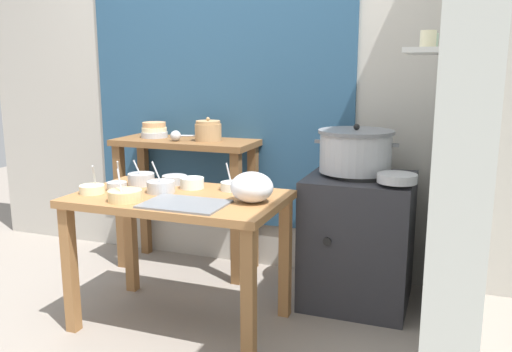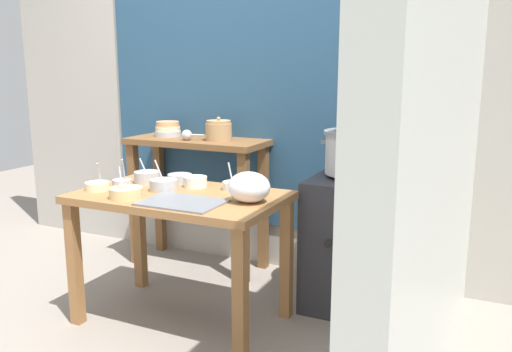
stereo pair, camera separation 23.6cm
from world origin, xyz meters
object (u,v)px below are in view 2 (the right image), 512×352
steamer_pot (362,152)px  prep_bowl_3 (234,185)px  stove_block (364,242)px  bowl_stack_enamel (168,129)px  prep_bowl_0 (126,192)px  prep_bowl_7 (164,184)px  prep_bowl_6 (122,183)px  plastic_bag (249,187)px  prep_bowl_4 (195,181)px  prep_bowl_5 (180,178)px  ladle (188,135)px  wide_pan (400,181)px  prep_bowl_2 (147,177)px  prep_table (180,214)px  back_shelf_table (197,171)px  clay_pot (219,131)px  serving_tray (182,202)px  prep_bowl_1 (97,186)px

steamer_pot → prep_bowl_3: (-0.59, -0.44, -0.16)m
stove_block → bowl_stack_enamel: (-1.45, 0.16, 0.57)m
prep_bowl_0 → prep_bowl_7: (0.08, 0.22, 0.00)m
bowl_stack_enamel → prep_bowl_6: (0.24, -0.80, -0.20)m
plastic_bag → prep_bowl_0: prep_bowl_0 is taller
prep_bowl_4 → prep_bowl_5: bearing=155.4°
bowl_stack_enamel → prep_bowl_7: (0.49, -0.76, -0.20)m
ladle → wide_pan: bearing=-9.6°
plastic_bag → prep_bowl_7: (-0.53, 0.03, -0.04)m
wide_pan → prep_bowl_3: bearing=-164.7°
prep_bowl_5 → prep_bowl_2: bearing=-150.0°
prep_table → prep_bowl_3: size_ratio=7.31×
stove_block → ladle: bearing=177.7°
back_shelf_table → prep_bowl_3: 0.80m
clay_pot → plastic_bag: bearing=-51.9°
wide_pan → prep_bowl_3: 0.88m
steamer_pot → prep_bowl_7: steamer_pot is taller
ladle → prep_bowl_7: ladle is taller
prep_bowl_0 → prep_bowl_7: size_ratio=1.00×
ladle → prep_bowl_6: ladle is taller
clay_pot → serving_tray: bearing=-71.5°
prep_bowl_7 → prep_table: bearing=-9.7°
plastic_bag → prep_bowl_0: 0.64m
steamer_pot → prep_bowl_2: 1.24m
prep_bowl_0 → prep_bowl_4: size_ratio=1.30×
prep_bowl_3 → clay_pot: bearing=125.9°
wide_pan → prep_bowl_2: 1.41m
stove_block → prep_bowl_7: size_ratio=4.59×
clay_pot → prep_bowl_7: 0.77m
prep_bowl_5 → prep_bowl_6: 0.33m
clay_pot → prep_bowl_0: 0.98m
bowl_stack_enamel → prep_bowl_6: bearing=-73.4°
wide_pan → prep_bowl_3: (-0.85, -0.23, -0.06)m
prep_bowl_5 → prep_bowl_7: prep_bowl_7 is taller
back_shelf_table → prep_table: bearing=-64.7°
prep_bowl_1 → prep_bowl_6: bearing=55.6°
prep_bowl_2 → back_shelf_table: bearing=93.7°
wide_pan → prep_bowl_7: prep_bowl_7 is taller
prep_bowl_3 → prep_bowl_2: bearing=-174.0°
wide_pan → back_shelf_table: bearing=167.2°
back_shelf_table → bowl_stack_enamel: bowl_stack_enamel is taller
back_shelf_table → prep_bowl_5: 0.56m
prep_bowl_0 → wide_pan: bearing=26.7°
steamer_pot → prep_bowl_1: 1.48m
bowl_stack_enamel → stove_block: bearing=-6.3°
back_shelf_table → prep_bowl_0: (0.16, -0.96, 0.07)m
prep_bowl_2 → prep_bowl_5: size_ratio=1.06×
prep_bowl_4 → prep_bowl_0: bearing=-116.5°
back_shelf_table → stove_block: bearing=-6.2°
prep_table → prep_bowl_1: bearing=-164.6°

